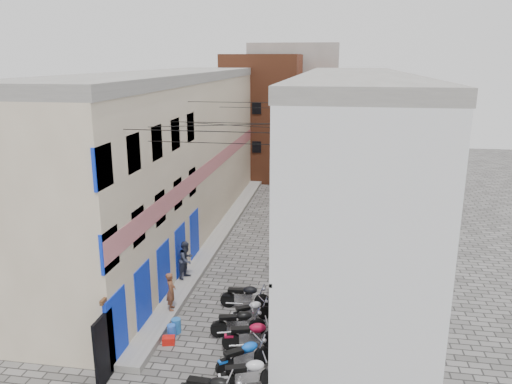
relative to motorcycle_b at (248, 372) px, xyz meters
The scene contains 20 objects.
ground 1.99m from the motorcycle_b, behind, with size 90.00×90.00×0.00m, color #504E4B.
plinth 13.71m from the motorcycle_b, 106.76° to the left, with size 0.90×26.00×0.25m, color gray.
building_left 15.28m from the motorcycle_b, 117.77° to the left, with size 5.10×27.00×9.00m.
building_right 14.04m from the motorcycle_b, 76.71° to the left, with size 5.94×26.00×9.00m.
building_far_brick_left 28.73m from the motorcycle_b, 97.90° to the left, with size 6.00×6.00×10.00m, color brown.
building_far_brick_right 30.33m from the motorcycle_b, 87.91° to the left, with size 5.00×6.00×8.00m, color brown.
building_far_concrete 34.52m from the motorcycle_b, 93.19° to the left, with size 8.00×5.00×11.00m, color gray.
far_shopfront 25.40m from the motorcycle_b, 94.29° to the left, with size 2.00×0.30×2.40m, color black.
overhead_wires 10.33m from the motorcycle_b, 103.76° to the left, with size 5.80×13.02×1.32m.
motorcycle_b is the anchor object (origin of this frame).
motorcycle_c 0.97m from the motorcycle_b, 108.33° to the left, with size 0.62×1.95×1.13m, color blue, non-canonical shape.
motorcycle_d 2.15m from the motorcycle_b, 97.34° to the left, with size 0.64×2.03×1.18m, color maroon, non-canonical shape.
motorcycle_e 3.02m from the motorcycle_b, 107.11° to the left, with size 0.63×2.01×1.16m, color black, non-canonical shape.
motorcycle_f 3.97m from the motorcycle_b, 98.91° to the left, with size 0.54×1.70×0.98m, color #B1B1B6, non-canonical shape.
motorcycle_g 5.09m from the motorcycle_b, 101.73° to the left, with size 0.63×2.00×1.16m, color black, non-canonical shape.
person_a 5.46m from the motorcycle_b, 133.45° to the left, with size 0.55×0.36×1.52m, color brown.
person_b 7.98m from the motorcycle_b, 120.40° to the left, with size 0.82×0.64×1.69m, color #2D3243.
water_jug_near 4.03m from the motorcycle_b, 143.48° to the left, with size 0.31×0.31×0.49m, color blue.
water_jug_far 4.19m from the motorcycle_b, 139.12° to the left, with size 0.35×0.35×0.54m, color blue.
red_crate 3.78m from the motorcycle_b, 148.29° to the left, with size 0.43×0.32×0.27m, color red.
Camera 1 is at (4.28, -12.94, 9.69)m, focal length 35.00 mm.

